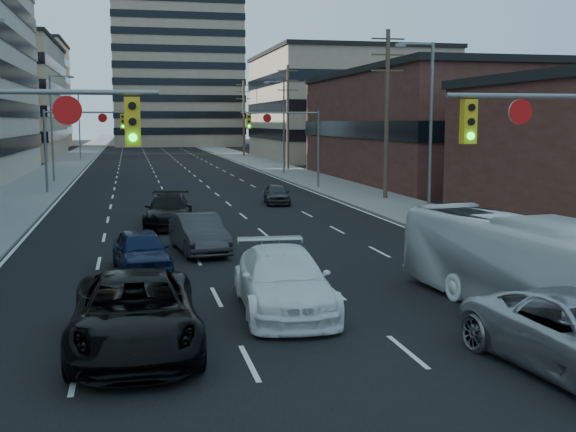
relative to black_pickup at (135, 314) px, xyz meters
The scene contains 24 objects.
road_surface 122.59m from the black_pickup, 88.05° to the left, with size 18.00×300.00×0.02m, color black.
sidewalk_left 122.74m from the black_pickup, 93.42° to the left, with size 5.00×300.00×0.15m, color slate.
sidewalk_right 123.52m from the black_pickup, 82.71° to the left, with size 5.00×300.00×0.15m, color slate.
storefront_right_mid 51.13m from the black_pickup, 56.47° to the left, with size 20.00×30.00×9.00m, color #472119.
office_right_far 85.86m from the black_pickup, 70.09° to the left, with size 22.00×28.00×14.00m, color gray.
apartment_tower 145.62m from the black_pickup, 85.92° to the left, with size 26.00×26.00×58.00m, color gray.
bg_block_left 134.95m from the black_pickup, 100.19° to the left, with size 24.00×24.00×20.00m, color #ADA089.
bg_block_right 127.85m from the black_pickup, 73.55° to the left, with size 22.00×22.00×12.00m, color gray.
signal_far_left 37.83m from the black_pickup, 95.35° to the left, with size 6.09×0.33×6.00m.
signal_far_right 39.49m from the black_pickup, 72.47° to the left, with size 6.09×0.33×6.00m.
utility_pole_block 33.25m from the black_pickup, 60.14° to the left, with size 2.20×0.28×11.00m.
utility_pole_midblock 60.96m from the black_pickup, 74.37° to the left, with size 2.20×0.28×11.00m.
utility_pole_distant 90.15m from the black_pickup, 79.52° to the left, with size 2.20×0.28×11.00m.
streetlight_left_mid 48.10m from the black_pickup, 97.40° to the left, with size 2.03×0.22×9.00m.
streetlight_left_far 82.85m from the black_pickup, 94.28° to the left, with size 2.03×0.22×9.00m.
streetlight_right_near 23.13m from the black_pickup, 50.37° to the left, with size 2.03×0.22×9.00m.
streetlight_right_far 54.64m from the black_pickup, 74.56° to the left, with size 2.03×0.22×9.00m.
black_pickup is the anchor object (origin of this frame).
white_van 4.74m from the black_pickup, 32.97° to the left, with size 2.37×5.83×1.69m, color white.
transit_bus 10.33m from the black_pickup, ahead, with size 2.23×9.55×2.66m, color white.
sedan_blue 8.66m from the black_pickup, 88.14° to the left, with size 1.74×4.34×1.48m, color #0D1835.
sedan_grey_center 12.28m from the black_pickup, 77.92° to the left, with size 1.62×4.63×1.53m, color #2D2D30.
sedan_black_far 19.37m from the black_pickup, 84.74° to the left, with size 2.22×5.46×1.58m, color black.
sedan_grey_right 29.21m from the black_pickup, 72.21° to the left, with size 1.50×3.72×1.27m, color #313133.
Camera 1 is at (-4.19, -8.74, 5.16)m, focal length 45.00 mm.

